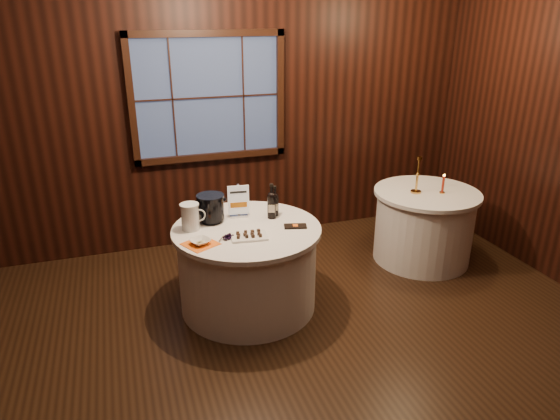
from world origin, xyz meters
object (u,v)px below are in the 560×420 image
object	(u,v)px
side_table	(423,225)
red_candle	(443,186)
sign_stand	(239,206)
cracker_bowl	(200,242)
port_bottle_left	(272,203)
main_table	(248,267)
glass_pitcher	(190,217)
chocolate_plate	(249,235)
port_bottle_right	(275,203)
chocolate_box	(295,226)
ice_bucket	(211,208)
brass_candlestick	(417,180)
grape_bunch	(229,237)

from	to	relation	value
side_table	red_candle	distance (m)	0.48
sign_stand	cracker_bowl	world-z (taller)	sign_stand
sign_stand	port_bottle_left	world-z (taller)	port_bottle_left
main_table	glass_pitcher	size ratio (longest dim) A/B	5.56
side_table	sign_stand	bearing A→B (deg)	-178.73
main_table	chocolate_plate	bearing A→B (deg)	-99.40
port_bottle_right	chocolate_box	distance (m)	0.34
port_bottle_right	cracker_bowl	bearing A→B (deg)	-136.80
port_bottle_left	chocolate_plate	bearing A→B (deg)	-113.95
glass_pitcher	chocolate_plate	bearing A→B (deg)	-34.78
sign_stand	chocolate_plate	xyz separation A→B (m)	(-0.03, -0.46, -0.09)
ice_bucket	chocolate_plate	size ratio (longest dim) A/B	0.78
side_table	port_bottle_left	world-z (taller)	port_bottle_left
port_bottle_left	glass_pitcher	world-z (taller)	port_bottle_left
sign_stand	ice_bucket	world-z (taller)	sign_stand
port_bottle_left	red_candle	bearing A→B (deg)	20.16
ice_bucket	sign_stand	bearing A→B (deg)	8.10
port_bottle_left	ice_bucket	size ratio (longest dim) A/B	1.29
main_table	cracker_bowl	distance (m)	0.63
side_table	port_bottle_left	size ratio (longest dim) A/B	3.37
brass_candlestick	cracker_bowl	bearing A→B (deg)	-167.49
chocolate_box	chocolate_plate	bearing A→B (deg)	-154.52
red_candle	ice_bucket	bearing A→B (deg)	179.61
grape_bunch	brass_candlestick	xyz separation A→B (m)	(2.06, 0.49, 0.12)
side_table	ice_bucket	world-z (taller)	ice_bucket
port_bottle_left	brass_candlestick	distance (m)	1.60
sign_stand	cracker_bowl	xyz separation A→B (m)	(-0.43, -0.46, -0.08)
sign_stand	glass_pitcher	bearing A→B (deg)	-154.76
side_table	cracker_bowl	size ratio (longest dim) A/B	6.95
main_table	brass_candlestick	distance (m)	1.96
sign_stand	cracker_bowl	distance (m)	0.64
sign_stand	brass_candlestick	world-z (taller)	brass_candlestick
side_table	brass_candlestick	bearing A→B (deg)	178.44
brass_candlestick	red_candle	xyz separation A→B (m)	(0.24, -0.10, -0.06)
cracker_bowl	side_table	bearing A→B (deg)	11.74
port_bottle_left	brass_candlestick	size ratio (longest dim) A/B	0.85
side_table	sign_stand	world-z (taller)	sign_stand
port_bottle_right	brass_candlestick	world-z (taller)	brass_candlestick
brass_candlestick	side_table	bearing A→B (deg)	-1.56
sign_stand	ice_bucket	size ratio (longest dim) A/B	1.24
red_candle	glass_pitcher	bearing A→B (deg)	-177.90
port_bottle_left	glass_pitcher	distance (m)	0.72
sign_stand	red_candle	distance (m)	2.11
grape_bunch	red_candle	bearing A→B (deg)	9.66
sign_stand	grape_bunch	size ratio (longest dim) A/B	1.88
ice_bucket	chocolate_box	size ratio (longest dim) A/B	1.29
chocolate_plate	grape_bunch	bearing A→B (deg)	174.80
chocolate_plate	glass_pitcher	xyz separation A→B (m)	(-0.42, 0.31, 0.10)
ice_bucket	chocolate_box	bearing A→B (deg)	-27.81
sign_stand	chocolate_plate	bearing A→B (deg)	-86.62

